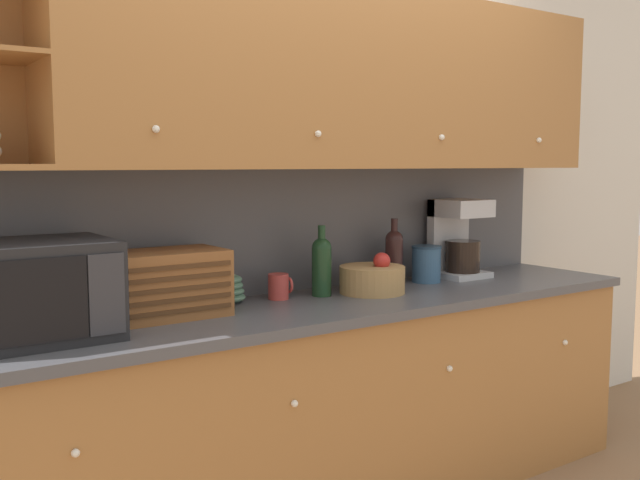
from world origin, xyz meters
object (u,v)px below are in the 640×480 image
object	(u,v)px
microwave	(30,291)
bowl_stack_on_counter	(228,289)
fruit_basket	(373,279)
mug	(279,286)
storage_canister	(426,264)
wine_bottle	(322,264)
second_wine_bottle	(394,254)
coffee_maker	(457,238)
bread_box	(167,284)

from	to	relation	value
microwave	bowl_stack_on_counter	bearing A→B (deg)	13.18
fruit_basket	bowl_stack_on_counter	bearing A→B (deg)	165.51
mug	storage_canister	size ratio (longest dim) A/B	0.61
microwave	wine_bottle	xyz separation A→B (m)	(1.22, 0.10, -0.02)
microwave	bowl_stack_on_counter	world-z (taller)	microwave
second_wine_bottle	microwave	bearing A→B (deg)	-174.95
wine_bottle	coffee_maker	xyz separation A→B (m)	(0.86, 0.04, 0.06)
fruit_basket	coffee_maker	world-z (taller)	coffee_maker
mug	fruit_basket	distance (m)	0.43
coffee_maker	fruit_basket	bearing A→B (deg)	-169.85
storage_canister	bread_box	bearing A→B (deg)	-178.88
bowl_stack_on_counter	second_wine_bottle	distance (m)	0.86
bowl_stack_on_counter	mug	bearing A→B (deg)	-13.07
microwave	bread_box	world-z (taller)	microwave
wine_bottle	storage_canister	xyz separation A→B (m)	(0.62, 0.01, -0.05)
mug	fruit_basket	world-z (taller)	fruit_basket
bread_box	bowl_stack_on_counter	bearing A→B (deg)	19.43
wine_bottle	bowl_stack_on_counter	bearing A→B (deg)	167.56
bread_box	bowl_stack_on_counter	distance (m)	0.33
bread_box	wine_bottle	bearing A→B (deg)	1.43
mug	storage_canister	xyz separation A→B (m)	(0.81, -0.03, 0.03)
coffee_maker	wine_bottle	bearing A→B (deg)	-177.27
storage_canister	coffee_maker	xyz separation A→B (m)	(0.24, 0.03, 0.11)
bowl_stack_on_counter	fruit_basket	distance (m)	0.65
fruit_basket	storage_canister	world-z (taller)	fruit_basket
coffee_maker	microwave	bearing A→B (deg)	-176.13
storage_canister	second_wine_bottle	bearing A→B (deg)	166.97
fruit_basket	coffee_maker	xyz separation A→B (m)	(0.64, 0.11, 0.13)
second_wine_bottle	coffee_maker	world-z (taller)	coffee_maker
bowl_stack_on_counter	second_wine_bottle	size ratio (longest dim) A/B	0.47
microwave	mug	bearing A→B (deg)	7.72
bowl_stack_on_counter	coffee_maker	xyz separation A→B (m)	(1.27, -0.05, 0.14)
mug	storage_canister	distance (m)	0.81
bowl_stack_on_counter	mug	size ratio (longest dim) A/B	1.36
storage_canister	mug	bearing A→B (deg)	177.78
mug	wine_bottle	world-z (taller)	wine_bottle
bread_box	mug	xyz separation A→B (m)	(0.52, 0.06, -0.07)
microwave	bread_box	size ratio (longest dim) A/B	1.22
microwave	bowl_stack_on_counter	xyz separation A→B (m)	(0.81, 0.19, -0.11)
bowl_stack_on_counter	wine_bottle	xyz separation A→B (m)	(0.41, -0.09, 0.08)
bread_box	storage_canister	size ratio (longest dim) A/B	2.40
bread_box	microwave	bearing A→B (deg)	-170.79
wine_bottle	second_wine_bottle	bearing A→B (deg)	6.05
bowl_stack_on_counter	mug	distance (m)	0.22
mug	coffee_maker	xyz separation A→B (m)	(1.05, 0.00, 0.14)
microwave	storage_canister	world-z (taller)	microwave
wine_bottle	coffee_maker	world-z (taller)	coffee_maker
microwave	mug	xyz separation A→B (m)	(1.03, 0.14, -0.11)
bread_box	fruit_basket	bearing A→B (deg)	-3.38
bowl_stack_on_counter	bread_box	bearing A→B (deg)	-160.57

